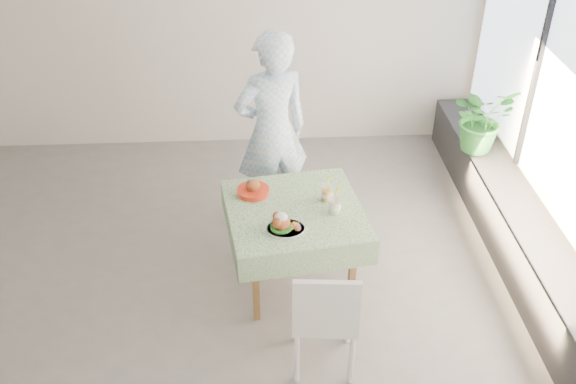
{
  "coord_description": "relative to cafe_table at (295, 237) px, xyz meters",
  "views": [
    {
      "loc": [
        0.56,
        -4.07,
        3.63
      ],
      "look_at": [
        0.79,
        0.07,
        0.87
      ],
      "focal_mm": 40.0,
      "sensor_mm": 36.0,
      "label": 1
    }
  ],
  "objects": [
    {
      "name": "floor",
      "position": [
        -0.84,
        -0.02,
        -0.46
      ],
      "size": [
        6.0,
        6.0,
        0.0
      ],
      "primitive_type": "plane",
      "color": "slate",
      "rests_on": "ground"
    },
    {
      "name": "wall_back",
      "position": [
        -0.84,
        2.48,
        0.94
      ],
      "size": [
        6.0,
        0.02,
        2.8
      ],
      "primitive_type": "cube",
      "color": "silver",
      "rests_on": "ground"
    },
    {
      "name": "window_ledge",
      "position": [
        1.96,
        -0.02,
        -0.21
      ],
      "size": [
        0.4,
        4.8,
        0.5
      ],
      "primitive_type": "cube",
      "color": "black",
      "rests_on": "ground"
    },
    {
      "name": "cafe_table",
      "position": [
        0.0,
        0.0,
        0.0
      ],
      "size": [
        1.18,
        1.18,
        0.74
      ],
      "color": "brown",
      "rests_on": "ground"
    },
    {
      "name": "chair_far",
      "position": [
        -0.1,
        0.73,
        -0.19
      ],
      "size": [
        0.45,
        0.45,
        0.88
      ],
      "color": "white",
      "rests_on": "ground"
    },
    {
      "name": "chair_near",
      "position": [
        0.15,
        -0.9,
        -0.17
      ],
      "size": [
        0.48,
        0.48,
        0.93
      ],
      "color": "white",
      "rests_on": "ground"
    },
    {
      "name": "diner",
      "position": [
        -0.15,
        0.9,
        0.48
      ],
      "size": [
        0.8,
        0.65,
        1.87
      ],
      "primitive_type": "imported",
      "rotation": [
        0.0,
        0.0,
        3.49
      ],
      "color": "#97C8F2",
      "rests_on": "ground"
    },
    {
      "name": "main_dish",
      "position": [
        -0.1,
        -0.27,
        0.33
      ],
      "size": [
        0.29,
        0.29,
        0.15
      ],
      "color": "white",
      "rests_on": "cafe_table"
    },
    {
      "name": "juice_cup_orange",
      "position": [
        0.26,
        0.11,
        0.34
      ],
      "size": [
        0.1,
        0.1,
        0.27
      ],
      "color": "white",
      "rests_on": "cafe_table"
    },
    {
      "name": "juice_cup_lemonade",
      "position": [
        0.31,
        -0.07,
        0.35
      ],
      "size": [
        0.1,
        0.1,
        0.28
      ],
      "color": "white",
      "rests_on": "cafe_table"
    },
    {
      "name": "second_dish",
      "position": [
        -0.32,
        0.23,
        0.32
      ],
      "size": [
        0.26,
        0.26,
        0.12
      ],
      "color": "#B42912",
      "rests_on": "cafe_table"
    },
    {
      "name": "potted_plant",
      "position": [
        1.87,
        1.27,
        0.37
      ],
      "size": [
        0.73,
        0.68,
        0.66
      ],
      "primitive_type": "imported",
      "rotation": [
        0.0,
        0.0,
        0.32
      ],
      "color": "#2D7928",
      "rests_on": "window_ledge"
    }
  ]
}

